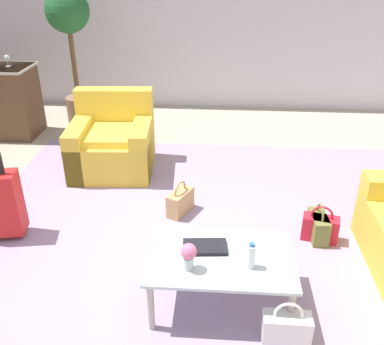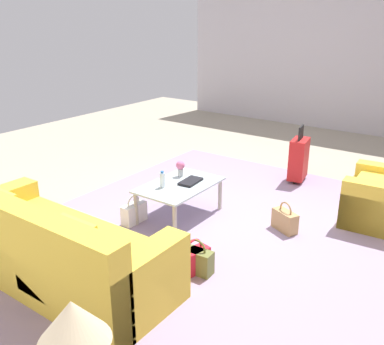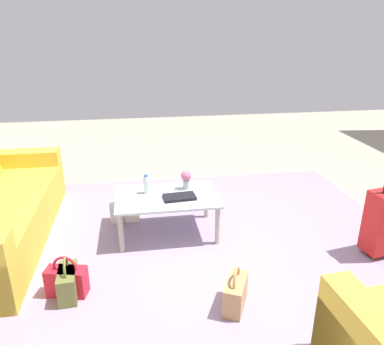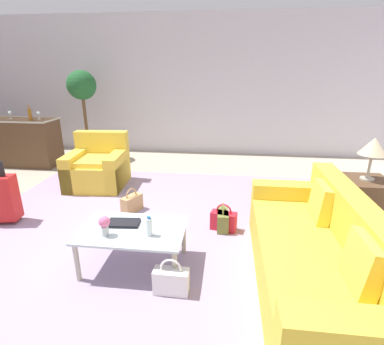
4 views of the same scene
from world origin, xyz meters
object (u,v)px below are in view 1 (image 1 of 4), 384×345
object	(u,v)px
armchair	(113,144)
water_bottle	(251,256)
coffee_table_book	(205,247)
wine_glass_right_of_centre	(7,58)
handbag_red	(320,228)
flower_vase	(189,255)
potted_ficus	(70,32)
coffee_table	(221,262)
handbag_olive	(318,226)
handbag_tan	(180,202)
handbag_white	(286,329)

from	to	relation	value
armchair	water_bottle	xyz separation A→B (m)	(1.50, -2.27, 0.22)
armchair	coffee_table_book	xyz separation A→B (m)	(1.18, -2.09, 0.15)
wine_glass_right_of_centre	handbag_red	distance (m)	4.51
flower_vase	handbag_red	distance (m)	1.56
flower_vase	potted_ficus	xyz separation A→B (m)	(-1.98, 3.85, 0.77)
coffee_table_book	wine_glass_right_of_centre	distance (m)	4.15
wine_glass_right_of_centre	coffee_table	bearing A→B (deg)	-47.08
handbag_red	handbag_olive	xyz separation A→B (m)	(-0.01, 0.02, 0.00)
water_bottle	wine_glass_right_of_centre	xyz separation A→B (m)	(-3.09, 3.20, 0.55)
handbag_olive	water_bottle	bearing A→B (deg)	-125.10
handbag_red	handbag_tan	bearing A→B (deg)	164.77
handbag_olive	handbag_tan	distance (m)	1.34
handbag_red	potted_ficus	bearing A→B (deg)	137.36
water_bottle	handbag_tan	distance (m)	1.49
wine_glass_right_of_centre	handbag_white	bearing A→B (deg)	-45.98
handbag_red	handbag_olive	world-z (taller)	same
flower_vase	handbag_red	world-z (taller)	flower_vase
wine_glass_right_of_centre	handbag_tan	world-z (taller)	wine_glass_right_of_centre
coffee_table	coffee_table_book	size ratio (longest dim) A/B	3.26
water_bottle	handbag_white	distance (m)	0.53
handbag_red	handbag_white	world-z (taller)	same
coffee_table_book	handbag_red	bearing A→B (deg)	32.23
coffee_table_book	flower_vase	size ratio (longest dim) A/B	1.56
coffee_table_book	handbag_tan	distance (m)	1.20
handbag_white	potted_ficus	bearing A→B (deg)	123.20
coffee_table	potted_ficus	size ratio (longest dim) A/B	0.54
coffee_table_book	potted_ficus	distance (m)	4.27
water_bottle	handbag_white	world-z (taller)	water_bottle
coffee_table_book	wine_glass_right_of_centre	size ratio (longest dim) A/B	2.07
water_bottle	flower_vase	size ratio (longest dim) A/B	1.00
coffee_table	flower_vase	distance (m)	0.32
coffee_table	handbag_white	distance (m)	0.62
flower_vase	handbag_olive	xyz separation A→B (m)	(1.10, 1.02, -0.43)
armchair	potted_ficus	bearing A→B (deg)	120.36
handbag_olive	potted_ficus	distance (m)	4.35
handbag_red	potted_ficus	distance (m)	4.38
potted_ficus	handbag_olive	bearing A→B (deg)	-42.52
coffee_table_book	handbag_olive	distance (m)	1.32
handbag_olive	armchair	bearing A→B (deg)	149.30
coffee_table	water_bottle	size ratio (longest dim) A/B	5.11
coffee_table_book	handbag_tan	world-z (taller)	coffee_table_book
flower_vase	handbag_tan	distance (m)	1.43
coffee_table	water_bottle	distance (m)	0.27
handbag_red	coffee_table	bearing A→B (deg)	-136.56
coffee_table_book	handbag_red	distance (m)	1.31
coffee_table_book	handbag_tan	xyz separation A→B (m)	(-0.29, 1.13, -0.32)
handbag_olive	coffee_table	bearing A→B (deg)	-135.36
coffee_table_book	flower_vase	xyz separation A→B (m)	(-0.10, -0.23, 0.11)
armchair	flower_vase	xyz separation A→B (m)	(1.08, -2.32, 0.25)
handbag_red	handbag_tan	world-z (taller)	same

